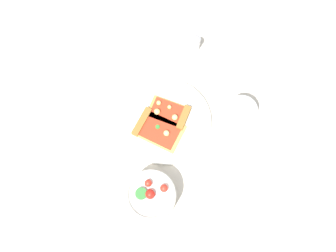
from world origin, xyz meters
The scene contains 8 objects.
ground_plane centered at (0.00, 0.00, 0.00)m, with size 2.40×2.40×0.00m, color beige.
plate centered at (-0.03, -0.01, 0.01)m, with size 0.27×0.27×0.01m, color silver.
pizza_slice_near centered at (0.01, 0.00, 0.02)m, with size 0.15×0.16×0.02m.
pizza_slice_far centered at (-0.05, -0.02, 0.02)m, with size 0.13×0.14×0.03m.
salad_bowl centered at (0.11, 0.17, 0.04)m, with size 0.13×0.13×0.09m.
soda_glass centered at (-0.21, 0.09, 0.05)m, with size 0.08×0.08×0.10m.
paper_napkin centered at (0.24, 0.01, 0.00)m, with size 0.12×0.12×0.00m, color silver.
pepper_shaker centered at (-0.24, -0.19, 0.03)m, with size 0.03×0.03×0.07m.
Camera 1 is at (0.14, 0.30, 0.94)m, focal length 36.05 mm.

